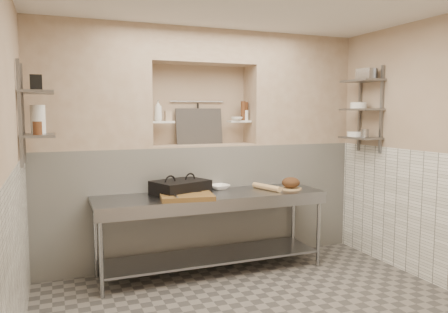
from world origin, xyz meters
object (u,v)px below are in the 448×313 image
rolling_pin (267,187)px  jug_left (38,119)px  bread_loaf (291,183)px  prep_table (212,217)px  panini_press (180,187)px  bowl_alcove (237,119)px  bottle_soap (158,110)px  cutting_board (187,197)px  mixing_bowl (220,187)px

rolling_pin → jug_left: 2.59m
rolling_pin → bread_loaf: bearing=-11.8°
prep_table → jug_left: bearing=-179.6°
panini_press → bowl_alcove: (0.86, 0.40, 0.76)m
bottle_soap → panini_press: bearing=-71.5°
cutting_board → bread_loaf: bread_loaf is taller
jug_left → cutting_board: bearing=-6.2°
panini_press → bottle_soap: (-0.14, 0.43, 0.86)m
bread_loaf → jug_left: jug_left is taller
panini_press → bowl_alcove: 1.21m
bread_loaf → bowl_alcove: 1.05m
cutting_board → rolling_pin: bearing=9.9°
prep_table → rolling_pin: (0.70, 0.02, 0.29)m
bowl_alcove → jug_left: bearing=-167.1°
cutting_board → bowl_alcove: bowl_alcove is taller
panini_press → rolling_pin: (1.03, -0.09, -0.05)m
prep_table → bread_loaf: bearing=-2.6°
mixing_bowl → bread_loaf: size_ratio=1.08×
bread_loaf → bowl_alcove: bowl_alcove is taller
prep_table → bowl_alcove: 1.32m
mixing_bowl → bottle_soap: size_ratio=0.93×
prep_table → mixing_bowl: size_ratio=11.24×
bread_loaf → bowl_alcove: bearing=129.7°
rolling_pin → bottle_soap: bottle_soap is taller
prep_table → cutting_board: bearing=-153.9°
prep_table → bread_loaf: 1.05m
bread_loaf → bottle_soap: bottle_soap is taller
jug_left → mixing_bowl: bearing=7.7°
bowl_alcove → rolling_pin: bearing=-70.9°
rolling_pin → bread_loaf: bread_loaf is taller
prep_table → bottle_soap: bearing=131.3°
panini_press → bread_loaf: (1.32, -0.15, 0.00)m
bowl_alcove → jug_left: (-2.29, -0.53, 0.01)m
bread_loaf → jug_left: (-2.75, 0.03, 0.77)m
rolling_pin → panini_press: bearing=174.8°
rolling_pin → jug_left: (-2.46, -0.03, 0.81)m
mixing_bowl → panini_press: bearing=-164.6°
jug_left → bottle_soap: bearing=23.1°
rolling_pin → bottle_soap: (-1.17, 0.52, 0.90)m
cutting_board → mixing_bowl: bearing=38.3°
bottle_soap → prep_table: bearing=-48.7°
bottle_soap → jug_left: (-1.29, -0.55, -0.09)m
prep_table → mixing_bowl: (0.19, 0.25, 0.29)m
prep_table → jug_left: (-1.76, -0.01, 1.11)m
prep_table → panini_press: 0.48m
bottle_soap → jug_left: bottle_soap is taller
prep_table → mixing_bowl: mixing_bowl is taller
bread_loaf → mixing_bowl: bearing=159.5°
bread_loaf → bottle_soap: size_ratio=0.86×
prep_table → bowl_alcove: bearing=44.4°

